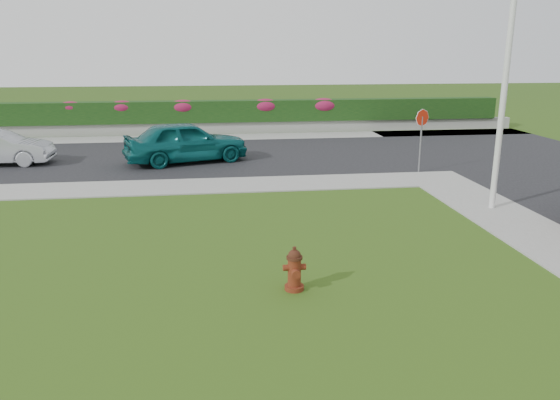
{
  "coord_description": "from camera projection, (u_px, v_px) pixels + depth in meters",
  "views": [
    {
      "loc": [
        -0.64,
        -8.26,
        4.28
      ],
      "look_at": [
        0.94,
        3.84,
        0.9
      ],
      "focal_mm": 35.0,
      "sensor_mm": 36.0,
      "label": 1
    }
  ],
  "objects": [
    {
      "name": "ground",
      "position": [
        254.0,
        314.0,
        9.11
      ],
      "size": [
        120.0,
        120.0,
        0.0
      ],
      "primitive_type": "plane",
      "color": "black",
      "rests_on": "ground"
    },
    {
      "name": "street_far",
      "position": [
        101.0,
        159.0,
        21.86
      ],
      "size": [
        26.0,
        8.0,
        0.04
      ],
      "primitive_type": "cube",
      "color": "black",
      "rests_on": "ground"
    },
    {
      "name": "sidewalk_far",
      "position": [
        38.0,
        191.0,
        16.96
      ],
      "size": [
        24.0,
        2.0,
        0.04
      ],
      "primitive_type": "cube",
      "color": "gray",
      "rests_on": "ground"
    },
    {
      "name": "curb_corner",
      "position": [
        437.0,
        179.0,
        18.58
      ],
      "size": [
        2.0,
        2.0,
        0.04
      ],
      "primitive_type": "cube",
      "color": "gray",
      "rests_on": "ground"
    },
    {
      "name": "sidewalk_beyond",
      "position": [
        202.0,
        138.0,
        27.14
      ],
      "size": [
        34.0,
        2.0,
        0.04
      ],
      "primitive_type": "cube",
      "color": "gray",
      "rests_on": "ground"
    },
    {
      "name": "retaining_wall",
      "position": [
        202.0,
        128.0,
        28.5
      ],
      "size": [
        34.0,
        0.4,
        0.6
      ],
      "primitive_type": "cube",
      "color": "gray",
      "rests_on": "ground"
    },
    {
      "name": "hedge",
      "position": [
        202.0,
        111.0,
        28.37
      ],
      "size": [
        32.0,
        0.9,
        1.1
      ],
      "primitive_type": "cube",
      "color": "black",
      "rests_on": "retaining_wall"
    },
    {
      "name": "fire_hydrant",
      "position": [
        294.0,
        270.0,
        9.95
      ],
      "size": [
        0.42,
        0.4,
        0.84
      ],
      "rotation": [
        0.0,
        0.0,
        0.02
      ],
      "color": "#56100D",
      "rests_on": "ground"
    },
    {
      "name": "sedan_teal",
      "position": [
        186.0,
        142.0,
        21.01
      ],
      "size": [
        5.03,
        3.22,
        1.59
      ],
      "primitive_type": "imported",
      "rotation": [
        0.0,
        0.0,
        1.88
      ],
      "color": "#0B5556",
      "rests_on": "street_far"
    },
    {
      "name": "utility_pole",
      "position": [
        504.0,
        88.0,
        14.26
      ],
      "size": [
        0.16,
        0.16,
        6.6
      ],
      "primitive_type": "cylinder",
      "color": "silver",
      "rests_on": "ground"
    },
    {
      "name": "stop_sign",
      "position": [
        422.0,
        126.0,
        19.11
      ],
      "size": [
        0.57,
        0.27,
        2.28
      ],
      "rotation": [
        0.0,
        0.0,
        0.03
      ],
      "color": "slate",
      "rests_on": "ground"
    },
    {
      "name": "flower_clump_b",
      "position": [
        71.0,
        107.0,
        27.38
      ],
      "size": [
        1.16,
        0.75,
        0.58
      ],
      "primitive_type": "ellipsoid",
      "color": "#AD1D50",
      "rests_on": "hedge"
    },
    {
      "name": "flower_clump_c",
      "position": [
        122.0,
        107.0,
        27.7
      ],
      "size": [
        1.3,
        0.84,
        0.65
      ],
      "primitive_type": "ellipsoid",
      "color": "#AD1D50",
      "rests_on": "hedge"
    },
    {
      "name": "flower_clump_d",
      "position": [
        183.0,
        107.0,
        28.08
      ],
      "size": [
        1.42,
        0.91,
        0.71
      ],
      "primitive_type": "ellipsoid",
      "color": "#AD1D50",
      "rests_on": "hedge"
    },
    {
      "name": "flower_clump_e",
      "position": [
        265.0,
        106.0,
        28.61
      ],
      "size": [
        1.46,
        0.94,
        0.73
      ],
      "primitive_type": "ellipsoid",
      "color": "#AD1D50",
      "rests_on": "hedge"
    },
    {
      "name": "flower_clump_f",
      "position": [
        323.0,
        105.0,
        29.0
      ],
      "size": [
        1.52,
        0.98,
        0.76
      ],
      "primitive_type": "ellipsoid",
      "color": "#AD1D50",
      "rests_on": "hedge"
    }
  ]
}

